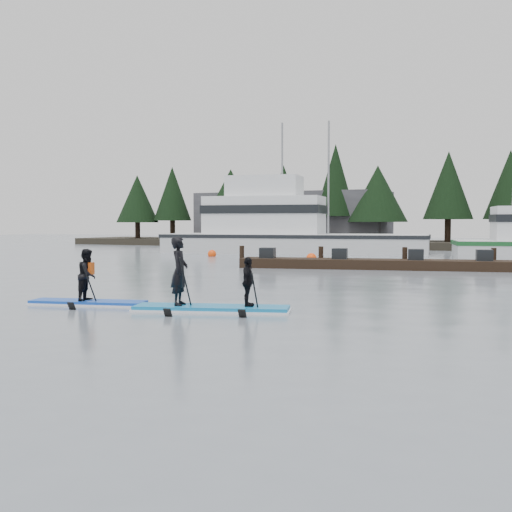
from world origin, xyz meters
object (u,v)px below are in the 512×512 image
at_px(paddleboard_solo, 88,284).
at_px(fishing_boat_large, 287,242).
at_px(floating_dock, 383,264).
at_px(paddleboard_duo, 207,289).

bearing_deg(paddleboard_solo, fishing_boat_large, 88.45).
relative_size(fishing_boat_large, paddleboard_solo, 6.03).
bearing_deg(paddleboard_solo, floating_dock, 62.90).
distance_m(floating_dock, paddleboard_duo, 15.91).
height_order(fishing_boat_large, paddleboard_solo, fishing_boat_large).
bearing_deg(fishing_boat_large, floating_dock, -61.07).
bearing_deg(paddleboard_solo, paddleboard_duo, -9.10).
xyz_separation_m(fishing_boat_large, paddleboard_solo, (6.20, -28.95, -0.25)).
relative_size(floating_dock, paddleboard_solo, 4.23).
distance_m(floating_dock, paddleboard_solo, 16.64).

